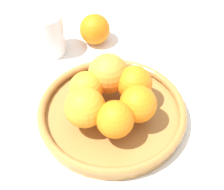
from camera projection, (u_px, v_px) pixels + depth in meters
ground_plane at (112, 118)px, 0.76m from camera, size 4.00×4.00×0.00m
fruit_bowl at (112, 113)px, 0.75m from camera, size 0.30×0.30×0.03m
orange_pile at (111, 94)px, 0.71m from camera, size 0.18×0.19×0.08m
stray_orange at (95, 29)px, 0.90m from camera, size 0.07×0.07×0.07m
drinking_glass at (48, 34)px, 0.86m from camera, size 0.08×0.08×0.11m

